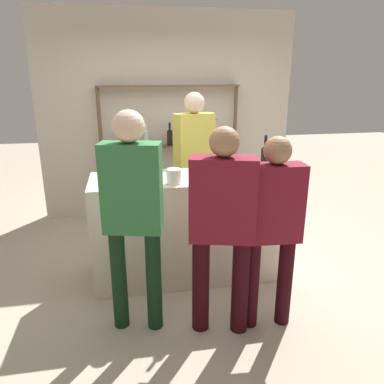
% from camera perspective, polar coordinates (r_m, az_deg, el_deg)
% --- Properties ---
extents(ground_plane, '(16.00, 16.00, 0.00)m').
position_cam_1_polar(ground_plane, '(4.00, 0.00, -12.19)').
color(ground_plane, '#B2A893').
extents(bar_counter, '(1.94, 0.66, 1.05)m').
position_cam_1_polar(bar_counter, '(3.77, 0.00, -5.30)').
color(bar_counter, beige).
rests_on(bar_counter, ground_plane).
extents(back_wall, '(3.54, 0.12, 2.80)m').
position_cam_1_polar(back_wall, '(5.40, -3.69, 11.47)').
color(back_wall, beige).
rests_on(back_wall, ground_plane).
extents(back_shelf, '(1.92, 0.18, 1.83)m').
position_cam_1_polar(back_shelf, '(5.25, -3.41, 9.06)').
color(back_shelf, brown).
rests_on(back_shelf, ground_plane).
extents(counter_bottle_0, '(0.08, 0.08, 0.36)m').
position_cam_1_polar(counter_bottle_0, '(3.84, 5.92, 5.45)').
color(counter_bottle_0, brown).
rests_on(counter_bottle_0, bar_counter).
extents(counter_bottle_1, '(0.08, 0.08, 0.36)m').
position_cam_1_polar(counter_bottle_1, '(3.45, 5.04, 3.99)').
color(counter_bottle_1, black).
rests_on(counter_bottle_1, bar_counter).
extents(counter_bottle_2, '(0.07, 0.07, 0.36)m').
position_cam_1_polar(counter_bottle_2, '(3.67, 4.92, 4.85)').
color(counter_bottle_2, '#0F1956').
rests_on(counter_bottle_2, bar_counter).
extents(counter_bottle_3, '(0.08, 0.08, 0.36)m').
position_cam_1_polar(counter_bottle_3, '(3.77, 12.07, 4.99)').
color(counter_bottle_3, '#0F1956').
rests_on(counter_bottle_3, bar_counter).
extents(counter_bottle_4, '(0.08, 0.08, 0.35)m').
position_cam_1_polar(counter_bottle_4, '(3.91, 11.03, 5.37)').
color(counter_bottle_4, black).
rests_on(counter_bottle_4, bar_counter).
extents(wine_glass, '(0.07, 0.07, 0.17)m').
position_cam_1_polar(wine_glass, '(3.82, 8.43, 5.06)').
color(wine_glass, silver).
rests_on(wine_glass, bar_counter).
extents(ice_bucket, '(0.19, 0.19, 0.19)m').
position_cam_1_polar(ice_bucket, '(3.59, -6.45, 3.81)').
color(ice_bucket, black).
rests_on(ice_bucket, bar_counter).
extents(cork_jar, '(0.14, 0.14, 0.13)m').
position_cam_1_polar(cork_jar, '(3.36, -2.77, 2.40)').
color(cork_jar, silver).
rests_on(cork_jar, bar_counter).
extents(customer_center, '(0.52, 0.33, 1.65)m').
position_cam_1_polar(customer_center, '(2.80, 4.62, -4.25)').
color(customer_center, black).
rests_on(customer_center, ground_plane).
extents(customer_left, '(0.47, 0.29, 1.76)m').
position_cam_1_polar(customer_left, '(2.83, -9.03, -2.31)').
color(customer_left, black).
rests_on(customer_left, ground_plane).
extents(server_behind_counter, '(0.49, 0.34, 1.79)m').
position_cam_1_polar(server_behind_counter, '(4.41, 0.32, 5.48)').
color(server_behind_counter, brown).
rests_on(server_behind_counter, ground_plane).
extents(customer_right, '(0.45, 0.22, 1.57)m').
position_cam_1_polar(customer_right, '(2.93, 12.18, -4.36)').
color(customer_right, black).
rests_on(customer_right, ground_plane).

